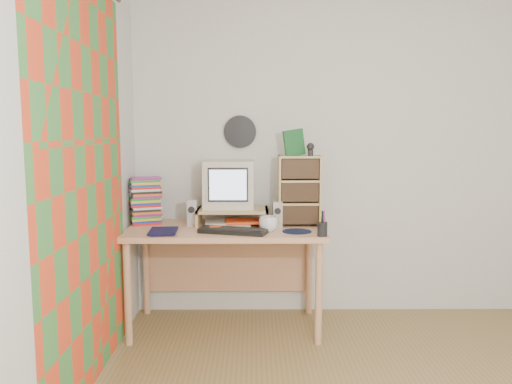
{
  "coord_description": "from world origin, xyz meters",
  "views": [
    {
      "loc": [
        -0.83,
        -2.14,
        1.44
      ],
      "look_at": [
        -0.81,
        1.33,
        1.01
      ],
      "focal_mm": 35.0,
      "sensor_mm": 36.0,
      "label": 1
    }
  ],
  "objects_px": {
    "keyboard": "(233,231)",
    "desk": "(226,244)",
    "cd_rack": "(299,191)",
    "mug": "(269,224)",
    "diary": "(149,230)",
    "dvd_stack": "(146,204)",
    "crt_monitor": "(229,184)"
  },
  "relations": [
    {
      "from": "desk",
      "to": "diary",
      "type": "height_order",
      "value": "diary"
    },
    {
      "from": "mug",
      "to": "diary",
      "type": "height_order",
      "value": "mug"
    },
    {
      "from": "crt_monitor",
      "to": "dvd_stack",
      "type": "xyz_separation_m",
      "value": [
        -0.62,
        -0.01,
        -0.15
      ]
    },
    {
      "from": "cd_rack",
      "to": "desk",
      "type": "bearing_deg",
      "value": 179.64
    },
    {
      "from": "crt_monitor",
      "to": "diary",
      "type": "height_order",
      "value": "crt_monitor"
    },
    {
      "from": "dvd_stack",
      "to": "cd_rack",
      "type": "relative_size",
      "value": 0.59
    },
    {
      "from": "cd_rack",
      "to": "diary",
      "type": "bearing_deg",
      "value": -166.81
    },
    {
      "from": "crt_monitor",
      "to": "keyboard",
      "type": "xyz_separation_m",
      "value": [
        0.04,
        -0.35,
        -0.28
      ]
    },
    {
      "from": "crt_monitor",
      "to": "keyboard",
      "type": "relative_size",
      "value": 0.8
    },
    {
      "from": "mug",
      "to": "diary",
      "type": "distance_m",
      "value": 0.81
    },
    {
      "from": "desk",
      "to": "cd_rack",
      "type": "bearing_deg",
      "value": 1.19
    },
    {
      "from": "cd_rack",
      "to": "mug",
      "type": "height_order",
      "value": "cd_rack"
    },
    {
      "from": "keyboard",
      "to": "dvd_stack",
      "type": "xyz_separation_m",
      "value": [
        -0.66,
        0.34,
        0.13
      ]
    },
    {
      "from": "mug",
      "to": "crt_monitor",
      "type": "bearing_deg",
      "value": 133.1
    },
    {
      "from": "dvd_stack",
      "to": "desk",
      "type": "bearing_deg",
      "value": -26.91
    },
    {
      "from": "desk",
      "to": "mug",
      "type": "height_order",
      "value": "mug"
    },
    {
      "from": "keyboard",
      "to": "diary",
      "type": "bearing_deg",
      "value": -164.23
    },
    {
      "from": "keyboard",
      "to": "diary",
      "type": "xyz_separation_m",
      "value": [
        -0.57,
        0.0,
        0.01
      ]
    },
    {
      "from": "desk",
      "to": "keyboard",
      "type": "height_order",
      "value": "keyboard"
    },
    {
      "from": "cd_rack",
      "to": "mug",
      "type": "bearing_deg",
      "value": -136.34
    },
    {
      "from": "keyboard",
      "to": "mug",
      "type": "distance_m",
      "value": 0.25
    },
    {
      "from": "keyboard",
      "to": "dvd_stack",
      "type": "distance_m",
      "value": 0.75
    },
    {
      "from": "desk",
      "to": "crt_monitor",
      "type": "relative_size",
      "value": 3.81
    },
    {
      "from": "dvd_stack",
      "to": "cd_rack",
      "type": "xyz_separation_m",
      "value": [
        1.13,
        -0.06,
        0.11
      ]
    },
    {
      "from": "crt_monitor",
      "to": "mug",
      "type": "distance_m",
      "value": 0.48
    },
    {
      "from": "keyboard",
      "to": "desk",
      "type": "bearing_deg",
      "value": 119.74
    },
    {
      "from": "crt_monitor",
      "to": "keyboard",
      "type": "height_order",
      "value": "crt_monitor"
    },
    {
      "from": "crt_monitor",
      "to": "desk",
      "type": "bearing_deg",
      "value": -103.45
    },
    {
      "from": "desk",
      "to": "mug",
      "type": "bearing_deg",
      "value": -35.45
    },
    {
      "from": "dvd_stack",
      "to": "diary",
      "type": "xyz_separation_m",
      "value": [
        0.09,
        -0.34,
        -0.13
      ]
    },
    {
      "from": "cd_rack",
      "to": "diary",
      "type": "relative_size",
      "value": 2.24
    },
    {
      "from": "desk",
      "to": "cd_rack",
      "type": "xyz_separation_m",
      "value": [
        0.53,
        0.01,
        0.39
      ]
    }
  ]
}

